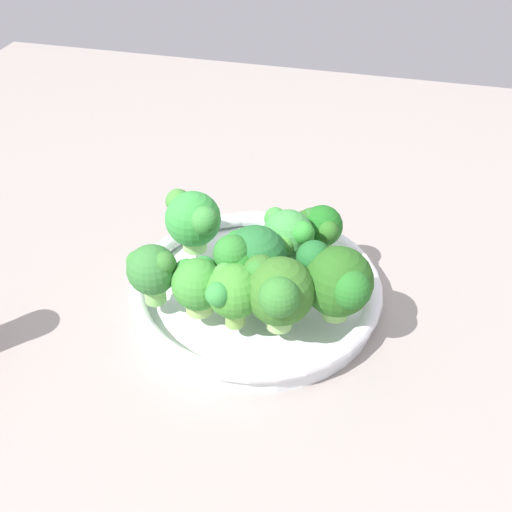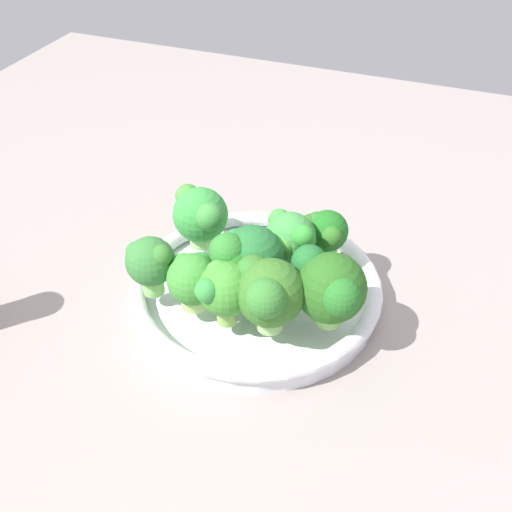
{
  "view_description": "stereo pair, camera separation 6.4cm",
  "coord_description": "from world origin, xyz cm",
  "px_view_note": "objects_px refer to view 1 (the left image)",
  "views": [
    {
      "loc": [
        -47.88,
        -13.51,
        45.32
      ],
      "look_at": [
        0.99,
        -1.33,
        6.06
      ],
      "focal_mm": 45.03,
      "sensor_mm": 36.0,
      "label": 1
    },
    {
      "loc": [
        -45.95,
        -19.58,
        45.32
      ],
      "look_at": [
        0.99,
        -1.33,
        6.06
      ],
      "focal_mm": 45.03,
      "sensor_mm": 36.0,
      "label": 2
    }
  ],
  "objects_px": {
    "bowl": "(256,290)",
    "broccoli_floret_0": "(250,257)",
    "broccoli_floret_1": "(337,281)",
    "broccoli_floret_6": "(320,227)",
    "broccoli_floret_4": "(288,237)",
    "broccoli_floret_8": "(277,290)",
    "broccoli_floret_3": "(193,219)",
    "broccoli_floret_2": "(198,283)",
    "broccoli_floret_7": "(152,270)",
    "broccoli_floret_5": "(232,291)"
  },
  "relations": [
    {
      "from": "broccoli_floret_6",
      "to": "broccoli_floret_8",
      "type": "relative_size",
      "value": 0.79
    },
    {
      "from": "broccoli_floret_1",
      "to": "broccoli_floret_3",
      "type": "xyz_separation_m",
      "value": [
        0.07,
        0.16,
        -0.0
      ]
    },
    {
      "from": "broccoli_floret_1",
      "to": "broccoli_floret_4",
      "type": "xyz_separation_m",
      "value": [
        0.06,
        0.06,
        -0.0
      ]
    },
    {
      "from": "broccoli_floret_1",
      "to": "broccoli_floret_6",
      "type": "xyz_separation_m",
      "value": [
        0.09,
        0.03,
        -0.01
      ]
    },
    {
      "from": "broccoli_floret_2",
      "to": "broccoli_floret_7",
      "type": "bearing_deg",
      "value": 89.35
    },
    {
      "from": "bowl",
      "to": "broccoli_floret_8",
      "type": "relative_size",
      "value": 3.5
    },
    {
      "from": "broccoli_floret_8",
      "to": "broccoli_floret_1",
      "type": "bearing_deg",
      "value": -61.37
    },
    {
      "from": "broccoli_floret_3",
      "to": "broccoli_floret_8",
      "type": "distance_m",
      "value": 0.15
    },
    {
      "from": "broccoli_floret_2",
      "to": "broccoli_floret_3",
      "type": "relative_size",
      "value": 0.85
    },
    {
      "from": "broccoli_floret_1",
      "to": "broccoli_floret_8",
      "type": "height_order",
      "value": "same"
    },
    {
      "from": "broccoli_floret_2",
      "to": "broccoli_floret_8",
      "type": "relative_size",
      "value": 0.78
    },
    {
      "from": "broccoli_floret_4",
      "to": "broccoli_floret_8",
      "type": "bearing_deg",
      "value": -175.25
    },
    {
      "from": "broccoli_floret_1",
      "to": "broccoli_floret_2",
      "type": "xyz_separation_m",
      "value": [
        -0.02,
        0.13,
        -0.01
      ]
    },
    {
      "from": "bowl",
      "to": "broccoli_floret_3",
      "type": "relative_size",
      "value": 3.82
    },
    {
      "from": "broccoli_floret_2",
      "to": "broccoli_floret_7",
      "type": "xyz_separation_m",
      "value": [
        0.0,
        0.05,
        0.01
      ]
    },
    {
      "from": "bowl",
      "to": "broccoli_floret_6",
      "type": "relative_size",
      "value": 4.44
    },
    {
      "from": "broccoli_floret_3",
      "to": "broccoli_floret_8",
      "type": "xyz_separation_m",
      "value": [
        -0.1,
        -0.11,
        0.01
      ]
    },
    {
      "from": "broccoli_floret_2",
      "to": "broccoli_floret_3",
      "type": "bearing_deg",
      "value": 20.91
    },
    {
      "from": "broccoli_floret_1",
      "to": "broccoli_floret_8",
      "type": "distance_m",
      "value": 0.06
    },
    {
      "from": "broccoli_floret_4",
      "to": "bowl",
      "type": "bearing_deg",
      "value": 128.65
    },
    {
      "from": "broccoli_floret_2",
      "to": "broccoli_floret_6",
      "type": "bearing_deg",
      "value": -40.99
    },
    {
      "from": "broccoli_floret_3",
      "to": "broccoli_floret_2",
      "type": "bearing_deg",
      "value": -159.09
    },
    {
      "from": "bowl",
      "to": "broccoli_floret_0",
      "type": "distance_m",
      "value": 0.07
    },
    {
      "from": "broccoli_floret_2",
      "to": "broccoli_floret_5",
      "type": "xyz_separation_m",
      "value": [
        -0.01,
        -0.04,
        0.01
      ]
    },
    {
      "from": "broccoli_floret_4",
      "to": "broccoli_floret_1",
      "type": "bearing_deg",
      "value": -134.41
    },
    {
      "from": "broccoli_floret_0",
      "to": "broccoli_floret_2",
      "type": "xyz_separation_m",
      "value": [
        -0.03,
        0.04,
        -0.02
      ]
    },
    {
      "from": "broccoli_floret_5",
      "to": "broccoli_floret_8",
      "type": "height_order",
      "value": "broccoli_floret_8"
    },
    {
      "from": "broccoli_floret_1",
      "to": "broccoli_floret_3",
      "type": "relative_size",
      "value": 1.11
    },
    {
      "from": "broccoli_floret_4",
      "to": "broccoli_floret_5",
      "type": "xyz_separation_m",
      "value": [
        -0.09,
        0.03,
        -0.0
      ]
    },
    {
      "from": "broccoli_floret_1",
      "to": "broccoli_floret_2",
      "type": "relative_size",
      "value": 1.3
    },
    {
      "from": "broccoli_floret_6",
      "to": "broccoli_floret_2",
      "type": "bearing_deg",
      "value": 139.01
    },
    {
      "from": "bowl",
      "to": "broccoli_floret_4",
      "type": "distance_m",
      "value": 0.07
    },
    {
      "from": "broccoli_floret_8",
      "to": "broccoli_floret_6",
      "type": "bearing_deg",
      "value": -9.71
    },
    {
      "from": "bowl",
      "to": "broccoli_floret_2",
      "type": "bearing_deg",
      "value": 142.71
    },
    {
      "from": "broccoli_floret_7",
      "to": "broccoli_floret_5",
      "type": "bearing_deg",
      "value": -98.91
    },
    {
      "from": "bowl",
      "to": "broccoli_floret_8",
      "type": "xyz_separation_m",
      "value": [
        -0.06,
        -0.03,
        0.06
      ]
    },
    {
      "from": "broccoli_floret_0",
      "to": "broccoli_floret_8",
      "type": "distance_m",
      "value": 0.05
    },
    {
      "from": "broccoli_floret_0",
      "to": "broccoli_floret_5",
      "type": "relative_size",
      "value": 1.18
    },
    {
      "from": "broccoli_floret_1",
      "to": "broccoli_floret_7",
      "type": "bearing_deg",
      "value": 96.85
    },
    {
      "from": "broccoli_floret_0",
      "to": "broccoli_floret_7",
      "type": "bearing_deg",
      "value": 109.07
    },
    {
      "from": "bowl",
      "to": "broccoli_floret_0",
      "type": "relative_size",
      "value": 3.37
    },
    {
      "from": "broccoli_floret_0",
      "to": "broccoli_floret_8",
      "type": "bearing_deg",
      "value": -137.0
    },
    {
      "from": "broccoli_floret_2",
      "to": "broccoli_floret_5",
      "type": "relative_size",
      "value": 0.88
    },
    {
      "from": "bowl",
      "to": "broccoli_floret_8",
      "type": "height_order",
      "value": "broccoli_floret_8"
    },
    {
      "from": "broccoli_floret_3",
      "to": "broccoli_floret_6",
      "type": "relative_size",
      "value": 1.16
    },
    {
      "from": "broccoli_floret_2",
      "to": "broccoli_floret_8",
      "type": "distance_m",
      "value": 0.08
    },
    {
      "from": "broccoli_floret_1",
      "to": "broccoli_floret_4",
      "type": "height_order",
      "value": "broccoli_floret_1"
    },
    {
      "from": "broccoli_floret_1",
      "to": "broccoli_floret_3",
      "type": "height_order",
      "value": "broccoli_floret_1"
    },
    {
      "from": "broccoli_floret_1",
      "to": "broccoli_floret_6",
      "type": "relative_size",
      "value": 1.28
    },
    {
      "from": "broccoli_floret_2",
      "to": "bowl",
      "type": "bearing_deg",
      "value": -37.29
    }
  ]
}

